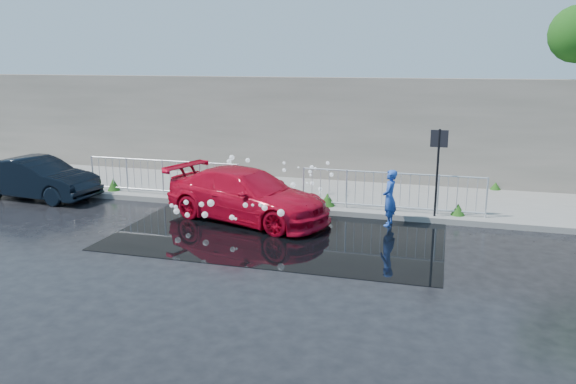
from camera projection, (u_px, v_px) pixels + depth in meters
name	position (u px, v px, depth m)	size (l,w,h in m)	color
ground	(248.00, 244.00, 13.32)	(90.00, 90.00, 0.00)	black
pavement	(301.00, 193.00, 17.98)	(30.00, 4.00, 0.15)	gray
curb	(284.00, 209.00, 16.11)	(30.00, 0.25, 0.16)	gray
retaining_wall	(317.00, 128.00, 19.61)	(30.00, 0.60, 3.50)	#6C665B
puddle	(280.00, 233.00, 14.12)	(8.00, 5.00, 0.01)	black
sign_post	(438.00, 159.00, 14.70)	(0.45, 0.06, 2.50)	black
railing_left	(163.00, 176.00, 17.35)	(5.05, 0.05, 1.10)	silver
railing_right	(391.00, 190.00, 15.48)	(5.05, 0.05, 1.10)	silver
weeds	(278.00, 187.00, 17.65)	(12.17, 3.93, 0.43)	#1A4111
water_spray	(252.00, 191.00, 15.80)	(3.71, 5.67, 1.00)	white
red_car	(247.00, 195.00, 15.13)	(1.93, 4.74, 1.38)	#BB0720
dark_car	(37.00, 178.00, 17.45)	(1.37, 3.93, 1.29)	black
person	(389.00, 198.00, 14.60)	(0.54, 0.36, 1.49)	blue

